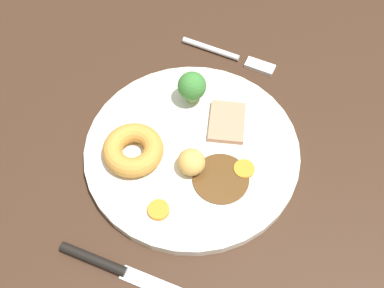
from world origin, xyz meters
TOP-DOWN VIEW (x-y plane):
  - dining_table at (0.00, 0.00)cm, footprint 120.00×84.00cm
  - dinner_plate at (-1.70, 0.83)cm, footprint 28.81×28.81cm
  - gravy_pool at (1.52, 5.87)cm, footprint 7.30×7.30cm
  - meat_slice_main at (-7.05, 4.06)cm, footprint 7.49×6.15cm
  - yorkshire_pudding at (1.88, -6.03)cm, footprint 7.99×7.99cm
  - roast_potato_left at (1.26, 1.79)cm, footprint 5.13×5.12cm
  - carrot_coin_front at (-0.77, 8.30)cm, footprint 2.73×2.73cm
  - carrot_coin_back at (8.29, -0.06)cm, footprint 2.69×2.69cm
  - broccoli_floret at (-9.38, -1.88)cm, footprint 4.01×4.01cm
  - fork at (-20.25, 0.71)cm, footprint 2.96×15.32cm
  - knife at (16.41, -1.92)cm, footprint 2.27×18.55cm

SIDE VIEW (x-z plane):
  - dining_table at x=0.00cm, z-range 0.00..3.60cm
  - fork at x=-20.25cm, z-range 3.54..4.44cm
  - knife at x=16.41cm, z-range 3.45..4.65cm
  - dinner_plate at x=-1.70cm, z-range 3.60..5.00cm
  - gravy_pool at x=1.52cm, z-range 5.00..5.30cm
  - carrot_coin_front at x=-0.77cm, z-range 5.00..5.47cm
  - carrot_coin_back at x=8.29cm, z-range 5.00..5.67cm
  - meat_slice_main at x=-7.05cm, z-range 5.00..5.80cm
  - yorkshire_pudding at x=1.88cm, z-range 5.00..7.63cm
  - roast_potato_left at x=1.26cm, z-range 5.00..8.21cm
  - broccoli_floret at x=-9.38cm, z-range 5.41..10.49cm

